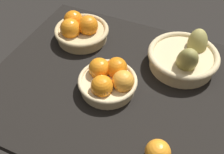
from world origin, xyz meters
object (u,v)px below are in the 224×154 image
object	(u,v)px
basket_near_right	(80,30)
loose_orange_front_gap	(158,152)
basket_center	(109,80)
basket_near_left_pears	(184,57)

from	to	relation	value
basket_near_right	loose_orange_front_gap	bearing A→B (deg)	139.17
basket_center	basket_near_right	size ratio (longest dim) A/B	0.91
basket_near_right	loose_orange_front_gap	distance (cm)	58.43
basket_near_right	loose_orange_front_gap	size ratio (longest dim) A/B	3.12
basket_near_right	basket_near_left_pears	size ratio (longest dim) A/B	0.86
basket_near_right	basket_center	bearing A→B (deg)	137.36
basket_near_right	basket_near_left_pears	bearing A→B (deg)	-179.09
basket_near_left_pears	basket_center	bearing A→B (deg)	45.84
basket_near_left_pears	loose_orange_front_gap	distance (cm)	38.93
loose_orange_front_gap	basket_near_right	bearing A→B (deg)	-40.83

